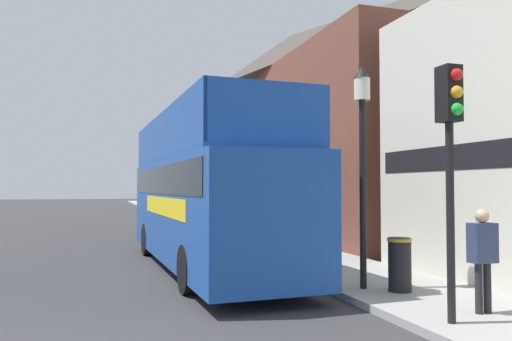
# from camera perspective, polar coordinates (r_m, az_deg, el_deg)

# --- Properties ---
(ground_plane) EXTENTS (144.00, 144.00, 0.00)m
(ground_plane) POSITION_cam_1_polar(r_m,az_deg,el_deg) (26.18, -19.94, -6.55)
(ground_plane) COLOR #333335
(sidewalk) EXTENTS (2.84, 108.00, 0.14)m
(sidewalk) POSITION_cam_1_polar(r_m,az_deg,el_deg) (23.91, -3.40, -6.94)
(sidewalk) COLOR #999993
(sidewalk) RESTS_ON ground_plane
(brick_terrace_rear) EXTENTS (6.00, 25.74, 10.70)m
(brick_terrace_rear) POSITION_cam_1_polar(r_m,az_deg,el_deg) (27.99, 4.04, 4.62)
(brick_terrace_rear) COLOR brown
(brick_terrace_rear) RESTS_ON ground_plane
(tour_bus) EXTENTS (2.79, 10.28, 4.07)m
(tour_bus) POSITION_cam_1_polar(r_m,az_deg,el_deg) (13.46, -5.93, -3.30)
(tour_bus) COLOR #19479E
(tour_bus) RESTS_ON ground_plane
(parked_car_ahead_of_bus) EXTENTS (1.94, 4.63, 1.40)m
(parked_car_ahead_of_bus) POSITION_cam_1_polar(r_m,az_deg,el_deg) (21.58, -8.90, -5.90)
(parked_car_ahead_of_bus) COLOR navy
(parked_car_ahead_of_bus) RESTS_ON ground_plane
(pedestrian_nearest) EXTENTS (0.44, 0.24, 1.66)m
(pedestrian_nearest) POSITION_cam_1_polar(r_m,az_deg,el_deg) (8.88, 24.47, -8.31)
(pedestrian_nearest) COLOR #232328
(pedestrian_nearest) RESTS_ON sidewalk
(traffic_signal) EXTENTS (0.28, 0.42, 3.84)m
(traffic_signal) POSITION_cam_1_polar(r_m,az_deg,el_deg) (8.02, 21.33, 3.92)
(traffic_signal) COLOR black
(traffic_signal) RESTS_ON sidewalk
(lamp_post_nearest) EXTENTS (0.35, 0.35, 4.44)m
(lamp_post_nearest) POSITION_cam_1_polar(r_m,az_deg,el_deg) (10.29, 12.06, 4.07)
(lamp_post_nearest) COLOR black
(lamp_post_nearest) RESTS_ON sidewalk
(lamp_post_second) EXTENTS (0.35, 0.35, 5.22)m
(lamp_post_second) POSITION_cam_1_polar(r_m,az_deg,el_deg) (19.08, -2.84, 2.70)
(lamp_post_second) COLOR black
(lamp_post_second) RESTS_ON sidewalk
(lamp_post_third) EXTENTS (0.35, 0.35, 5.14)m
(lamp_post_third) POSITION_cam_1_polar(r_m,az_deg,el_deg) (28.33, -7.83, 1.10)
(lamp_post_third) COLOR black
(lamp_post_third) RESTS_ON sidewalk
(litter_bin) EXTENTS (0.48, 0.48, 1.03)m
(litter_bin) POSITION_cam_1_polar(r_m,az_deg,el_deg) (10.23, 16.10, -10.11)
(litter_bin) COLOR black
(litter_bin) RESTS_ON sidewalk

